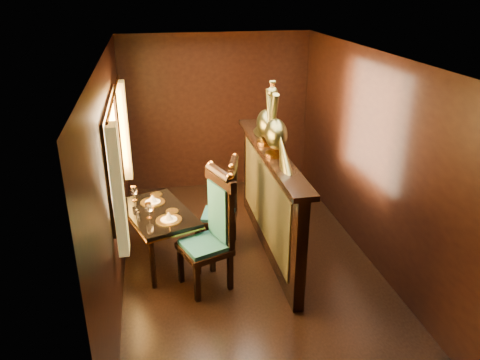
{
  "coord_description": "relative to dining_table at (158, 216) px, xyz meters",
  "views": [
    {
      "loc": [
        -1.04,
        -4.79,
        3.22
      ],
      "look_at": [
        -0.06,
        0.25,
        1.02
      ],
      "focal_mm": 35.0,
      "sensor_mm": 36.0,
      "label": 1
    }
  ],
  "objects": [
    {
      "name": "ground",
      "position": [
        1.06,
        -0.29,
        -0.61
      ],
      "size": [
        5.0,
        5.0,
        0.0
      ],
      "primitive_type": "plane",
      "color": "black",
      "rests_on": "ground"
    },
    {
      "name": "room_shell",
      "position": [
        0.97,
        -0.28,
        0.97
      ],
      "size": [
        3.04,
        5.04,
        2.52
      ],
      "color": "black",
      "rests_on": "ground"
    },
    {
      "name": "partition",
      "position": [
        1.38,
        0.01,
        0.1
      ],
      "size": [
        0.26,
        2.7,
        1.36
      ],
      "color": "black",
      "rests_on": "ground"
    },
    {
      "name": "dining_table",
      "position": [
        0.0,
        0.0,
        0.0
      ],
      "size": [
        1.03,
        1.31,
        0.88
      ],
      "rotation": [
        0.0,
        0.0,
        0.33
      ],
      "color": "black",
      "rests_on": "ground"
    },
    {
      "name": "chair_left",
      "position": [
        0.61,
        -0.59,
        0.13
      ],
      "size": [
        0.66,
        0.67,
        1.41
      ],
      "rotation": [
        0.0,
        0.0,
        0.36
      ],
      "color": "black",
      "rests_on": "ground"
    },
    {
      "name": "chair_right",
      "position": [
        0.87,
        0.14,
        0.04
      ],
      "size": [
        0.56,
        0.57,
        1.24
      ],
      "rotation": [
        0.0,
        0.0,
        -0.29
      ],
      "color": "black",
      "rests_on": "ground"
    },
    {
      "name": "peacock_left",
      "position": [
        1.38,
        -0.21,
        1.16
      ],
      "size": [
        0.26,
        0.69,
        0.83
      ],
      "primitive_type": null,
      "color": "#174531",
      "rests_on": "partition"
    },
    {
      "name": "peacock_right",
      "position": [
        1.38,
        0.22,
        1.16
      ],
      "size": [
        0.26,
        0.69,
        0.82
      ],
      "primitive_type": null,
      "color": "#174531",
      "rests_on": "partition"
    }
  ]
}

